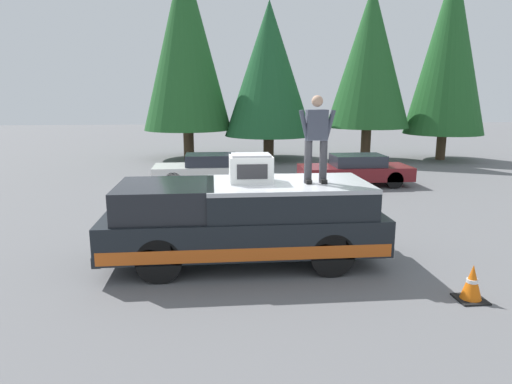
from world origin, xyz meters
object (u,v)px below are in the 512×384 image
pickup_truck (244,221)px  compressor_unit (251,168)px  parked_car_maroon (355,170)px  traffic_cone (472,284)px  parked_car_white (209,169)px  person_on_truck_bed (316,137)px

pickup_truck → compressor_unit: compressor_unit is taller
parked_car_maroon → traffic_cone: (-9.83, 1.10, -0.29)m
parked_car_white → traffic_cone: size_ratio=6.61×
pickup_truck → parked_car_white: 8.42m
compressor_unit → parked_car_white: (8.32, 0.88, -1.35)m
compressor_unit → traffic_cone: 4.43m
person_on_truck_bed → compressor_unit: bearing=80.7°
compressor_unit → parked_car_maroon: size_ratio=0.20×
pickup_truck → person_on_truck_bed: 2.19m
pickup_truck → compressor_unit: size_ratio=6.60×
pickup_truck → parked_car_maroon: pickup_truck is taller
person_on_truck_bed → parked_car_maroon: bearing=-23.0°
compressor_unit → traffic_cone: bearing=-122.3°
parked_car_maroon → traffic_cone: size_ratio=6.61×
person_on_truck_bed → parked_car_white: (8.53, 2.14, -1.97)m
parked_car_white → traffic_cone: parked_car_white is taller
person_on_truck_bed → parked_car_white: person_on_truck_bed is taller
pickup_truck → compressor_unit: bearing=-67.8°
traffic_cone → person_on_truck_bed: bearing=48.2°
pickup_truck → person_on_truck_bed: size_ratio=3.28×
pickup_truck → traffic_cone: pickup_truck is taller
compressor_unit → parked_car_white: size_ratio=0.20×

